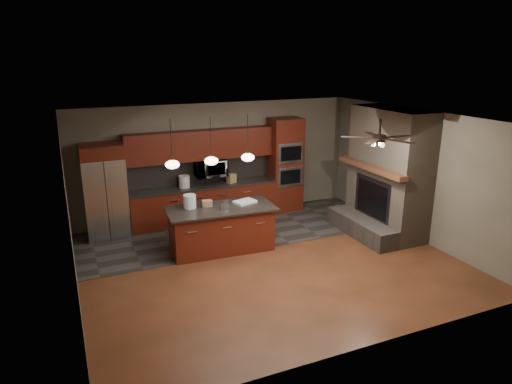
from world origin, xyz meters
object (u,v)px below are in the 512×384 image
paint_can (225,207)px  paint_tray (245,202)px  oven_tower (285,165)px  counter_box (231,178)px  kitchen_island (221,229)px  cardboard_box (207,203)px  microwave (210,168)px  counter_bucket (184,182)px  white_bucket (190,201)px  refrigerator (105,191)px

paint_can → paint_tray: bearing=23.6°
oven_tower → counter_box: 1.49m
kitchen_island → cardboard_box: bearing=142.7°
microwave → counter_box: 0.58m
kitchen_island → paint_can: size_ratio=13.53×
oven_tower → counter_box: oven_tower is taller
paint_tray → cardboard_box: bearing=157.6°
paint_can → counter_bucket: counter_bucket is taller
oven_tower → counter_bucket: 2.64m
white_bucket → microwave: bearing=59.0°
white_bucket → counter_box: bearing=45.8°
cardboard_box → counter_box: (1.11, 1.54, 0.03)m
oven_tower → paint_tray: 2.46m
counter_bucket → oven_tower: bearing=-0.2°
refrigerator → paint_can: (2.11, -1.83, -0.07)m
cardboard_box → microwave: bearing=77.9°
paint_tray → microwave: bearing=79.9°
refrigerator → kitchen_island: refrigerator is taller
kitchen_island → paint_tray: size_ratio=5.10×
paint_tray → white_bucket: bearing=157.4°
oven_tower → refrigerator: 4.43m
microwave → counter_box: microwave is taller
kitchen_island → white_bucket: white_bucket is taller
kitchen_island → paint_tray: bearing=13.4°
paint_can → counter_bucket: size_ratio=0.58×
paint_tray → counter_box: 1.66m
paint_can → paint_tray: (0.53, 0.23, -0.03)m
microwave → kitchen_island: bearing=-101.8°
paint_can → refrigerator: bearing=139.0°
refrigerator → counter_box: 2.95m
paint_can → oven_tower: bearing=39.4°
cardboard_box → counter_box: bearing=62.6°
kitchen_island → white_bucket: size_ratio=8.13×
paint_can → counter_box: bearing=65.7°
paint_tray → counter_bucket: size_ratio=1.54×
white_bucket → paint_can: bearing=-30.4°
kitchen_island → white_bucket: 0.86m
paint_tray → kitchen_island: bearing=174.2°
oven_tower → kitchen_island: (-2.36, -1.78, -0.73)m
white_bucket → counter_bucket: bearing=79.0°
kitchen_island → refrigerator: bearing=143.6°
microwave → paint_tray: microwave is taller
refrigerator → white_bucket: 2.09m
oven_tower → cardboard_box: bearing=-148.5°
microwave → white_bucket: microwave is taller
counter_bucket → white_bucket: bearing=-101.0°
microwave → paint_can: size_ratio=4.41×
kitchen_island → counter_box: 2.02m
microwave → white_bucket: bearing=-121.0°
cardboard_box → oven_tower: bearing=39.7°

